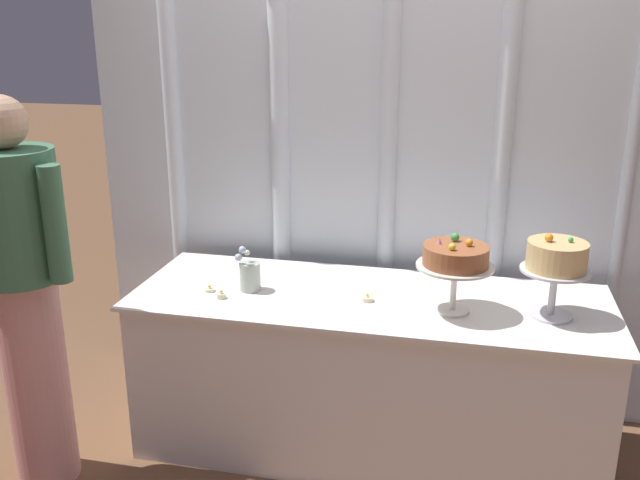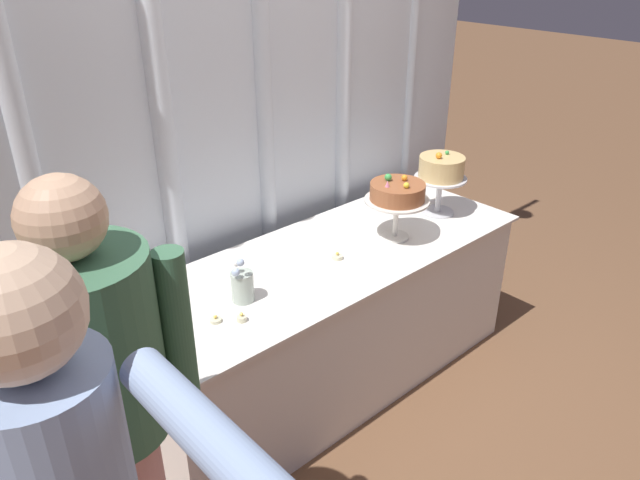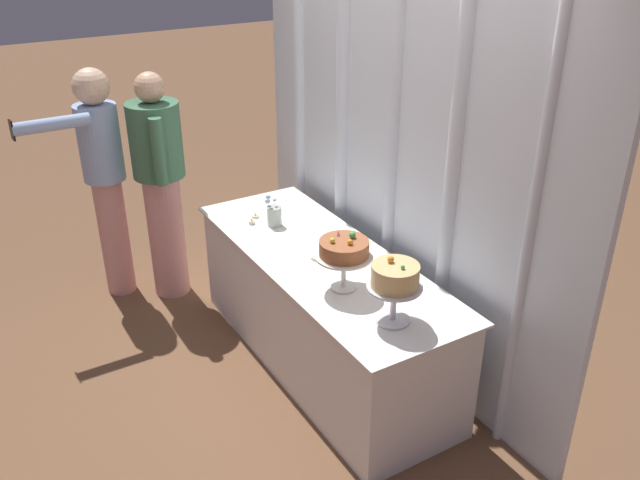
% 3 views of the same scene
% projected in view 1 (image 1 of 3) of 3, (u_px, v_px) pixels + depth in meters
% --- Properties ---
extents(ground_plane, '(24.00, 24.00, 0.00)m').
position_uv_depth(ground_plane, '(362.00, 457.00, 3.07)').
color(ground_plane, brown).
extents(draped_curtain, '(2.94, 0.18, 2.76)m').
position_uv_depth(draped_curtain, '(382.00, 115.00, 3.17)').
color(draped_curtain, silver).
rests_on(draped_curtain, ground_plane).
extents(cake_table, '(2.05, 0.73, 0.74)m').
position_uv_depth(cake_table, '(367.00, 373.00, 3.05)').
color(cake_table, white).
rests_on(cake_table, ground_plane).
extents(cake_display_nearleft, '(0.31, 0.31, 0.32)m').
position_uv_depth(cake_display_nearleft, '(455.00, 259.00, 2.71)').
color(cake_display_nearleft, silver).
rests_on(cake_display_nearleft, cake_table).
extents(cake_display_nearright, '(0.27, 0.27, 0.35)m').
position_uv_depth(cake_display_nearright, '(556.00, 261.00, 2.67)').
color(cake_display_nearright, silver).
rests_on(cake_display_nearright, cake_table).
extents(flower_vase, '(0.11, 0.09, 0.21)m').
position_uv_depth(flower_vase, '(249.00, 275.00, 2.98)').
color(flower_vase, '#B2C1B2').
rests_on(flower_vase, cake_table).
extents(tealight_far_left, '(0.05, 0.05, 0.03)m').
position_uv_depth(tealight_far_left, '(210.00, 289.00, 2.99)').
color(tealight_far_left, beige).
rests_on(tealight_far_left, cake_table).
extents(tealight_near_left, '(0.04, 0.04, 0.04)m').
position_uv_depth(tealight_near_left, '(221.00, 296.00, 2.91)').
color(tealight_near_left, beige).
rests_on(tealight_near_left, cake_table).
extents(tealight_near_right, '(0.05, 0.05, 0.03)m').
position_uv_depth(tealight_near_right, '(367.00, 299.00, 2.89)').
color(tealight_near_right, beige).
rests_on(tealight_near_right, cake_table).
extents(guest_man_pink_jacket, '(0.51, 0.43, 1.62)m').
position_uv_depth(guest_man_pink_jacket, '(24.00, 285.00, 2.69)').
color(guest_man_pink_jacket, '#D6938E').
rests_on(guest_man_pink_jacket, ground_plane).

